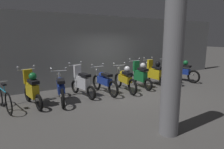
# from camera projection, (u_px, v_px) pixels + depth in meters

# --- Properties ---
(ground_plane) EXTENTS (80.00, 80.00, 0.00)m
(ground_plane) POSITION_uv_depth(u_px,v_px,m) (129.00, 93.00, 7.76)
(ground_plane) COLOR #565451
(back_wall) EXTENTS (16.00, 0.30, 3.24)m
(back_wall) POSITION_uv_depth(u_px,v_px,m) (104.00, 50.00, 9.29)
(back_wall) COLOR gray
(back_wall) RESTS_ON ground
(motorbike_slot_0) EXTENTS (0.58, 1.67, 1.29)m
(motorbike_slot_0) POSITION_uv_depth(u_px,v_px,m) (32.00, 89.00, 6.19)
(motorbike_slot_0) COLOR black
(motorbike_slot_0) RESTS_ON ground
(motorbike_slot_1) EXTENTS (0.63, 1.93, 1.15)m
(motorbike_slot_1) POSITION_uv_depth(u_px,v_px,m) (61.00, 88.00, 6.58)
(motorbike_slot_1) COLOR black
(motorbike_slot_1) RESTS_ON ground
(motorbike_slot_2) EXTENTS (0.58, 1.67, 1.29)m
(motorbike_slot_2) POSITION_uv_depth(u_px,v_px,m) (82.00, 83.00, 7.24)
(motorbike_slot_2) COLOR black
(motorbike_slot_2) RESTS_ON ground
(motorbike_slot_3) EXTENTS (0.59, 1.95, 1.15)m
(motorbike_slot_3) POSITION_uv_depth(u_px,v_px,m) (104.00, 81.00, 7.62)
(motorbike_slot_3) COLOR black
(motorbike_slot_3) RESTS_ON ground
(motorbike_slot_4) EXTENTS (0.59, 1.95, 1.15)m
(motorbike_slot_4) POSITION_uv_depth(u_px,v_px,m) (125.00, 79.00, 7.94)
(motorbike_slot_4) COLOR black
(motorbike_slot_4) RESTS_ON ground
(motorbike_slot_5) EXTENTS (0.59, 1.68, 1.29)m
(motorbike_slot_5) POSITION_uv_depth(u_px,v_px,m) (140.00, 75.00, 8.47)
(motorbike_slot_5) COLOR black
(motorbike_slot_5) RESTS_ON ground
(motorbike_slot_6) EXTENTS (0.59, 1.68, 1.29)m
(motorbike_slot_6) POSITION_uv_depth(u_px,v_px,m) (154.00, 73.00, 8.96)
(motorbike_slot_6) COLOR black
(motorbike_slot_6) RESTS_ON ground
(motorbike_slot_7) EXTENTS (0.56, 1.68, 1.18)m
(motorbike_slot_7) POSITION_uv_depth(u_px,v_px,m) (169.00, 72.00, 9.34)
(motorbike_slot_7) COLOR black
(motorbike_slot_7) RESTS_ON ground
(motorbike_slot_8) EXTENTS (0.57, 1.94, 1.08)m
(motorbike_slot_8) POSITION_uv_depth(u_px,v_px,m) (182.00, 71.00, 9.80)
(motorbike_slot_8) COLOR black
(motorbike_slot_8) RESTS_ON ground
(bicycle) EXTENTS (0.54, 1.70, 0.89)m
(bicycle) POSITION_uv_depth(u_px,v_px,m) (4.00, 99.00, 5.85)
(bicycle) COLOR black
(bicycle) RESTS_ON ground
(support_pillar) EXTENTS (0.44, 0.44, 3.24)m
(support_pillar) POSITION_uv_depth(u_px,v_px,m) (172.00, 65.00, 4.18)
(support_pillar) COLOR gray
(support_pillar) RESTS_ON ground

